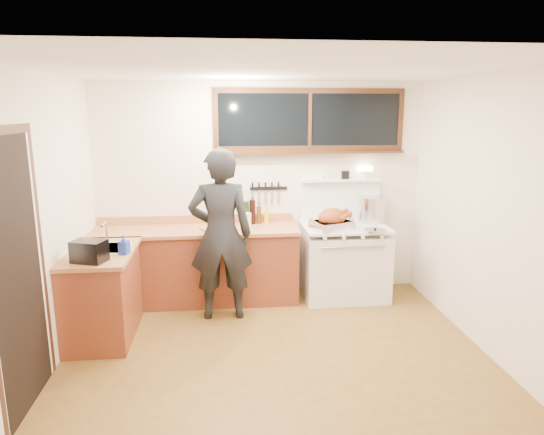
{
  "coord_description": "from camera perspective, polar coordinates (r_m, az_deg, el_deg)",
  "views": [
    {
      "loc": [
        -0.47,
        -4.15,
        2.28
      ],
      "look_at": [
        0.05,
        0.85,
        1.15
      ],
      "focal_mm": 32.0,
      "sensor_mm": 36.0,
      "label": 1
    }
  ],
  "objects": [
    {
      "name": "man",
      "position": [
        5.28,
        -6.05,
        -2.04
      ],
      "size": [
        0.69,
        0.46,
        1.89
      ],
      "color": "black",
      "rests_on": "ground"
    },
    {
      "name": "stockpot",
      "position": [
        6.16,
        11.71,
        0.96
      ],
      "size": [
        0.4,
        0.4,
        0.32
      ],
      "color": "silver",
      "rests_on": "vintage_stove"
    },
    {
      "name": "sink_unit",
      "position": [
        5.2,
        -19.2,
        -4.05
      ],
      "size": [
        0.5,
        0.45,
        0.37
      ],
      "color": "white",
      "rests_on": "counter_left"
    },
    {
      "name": "soap_bottle",
      "position": [
        4.91,
        -17.02,
        -3.06
      ],
      "size": [
        0.11,
        0.11,
        0.19
      ],
      "color": "#253EBA",
      "rests_on": "counter_left"
    },
    {
      "name": "pot_lid",
      "position": [
        5.7,
        12.04,
        -1.5
      ],
      "size": [
        0.28,
        0.28,
        0.04
      ],
      "color": "silver",
      "rests_on": "vintage_stove"
    },
    {
      "name": "toaster",
      "position": [
        4.77,
        -20.7,
        -3.73
      ],
      "size": [
        0.34,
        0.29,
        0.2
      ],
      "color": "black",
      "rests_on": "counter_left"
    },
    {
      "name": "counter_back",
      "position": [
        5.9,
        -8.89,
        -5.52
      ],
      "size": [
        2.44,
        0.64,
        1.0
      ],
      "color": "maroon",
      "rests_on": "ground"
    },
    {
      "name": "ground_plane",
      "position": [
        4.76,
        0.48,
        -16.08
      ],
      "size": [
        4.0,
        3.5,
        0.02
      ],
      "primitive_type": "cube",
      "color": "brown"
    },
    {
      "name": "pitcher",
      "position": [
        5.85,
        -2.86,
        -0.2
      ],
      "size": [
        0.1,
        0.1,
        0.16
      ],
      "color": "white",
      "rests_on": "counter_back"
    },
    {
      "name": "coffee_tin",
      "position": [
        5.91,
        -2.9,
        -0.2
      ],
      "size": [
        0.11,
        0.1,
        0.13
      ],
      "color": "maroon",
      "rests_on": "counter_back"
    },
    {
      "name": "vintage_stove",
      "position": [
        6.03,
        8.5,
        -4.97
      ],
      "size": [
        1.02,
        0.74,
        1.58
      ],
      "color": "white",
      "rests_on": "ground"
    },
    {
      "name": "knife_strip",
      "position": [
        5.98,
        -0.56,
        3.36
      ],
      "size": [
        0.46,
        0.03,
        0.28
      ],
      "color": "black",
      "rests_on": "room_shell"
    },
    {
      "name": "counter_left",
      "position": [
        5.26,
        -19.28,
        -8.42
      ],
      "size": [
        0.64,
        1.09,
        0.9
      ],
      "color": "maroon",
      "rests_on": "ground"
    },
    {
      "name": "room_shell",
      "position": [
        4.22,
        0.52,
        4.09
      ],
      "size": [
        4.1,
        3.6,
        2.65
      ],
      "color": "white",
      "rests_on": "ground"
    },
    {
      "name": "bottle_cluster",
      "position": [
        5.92,
        -2.12,
        0.49
      ],
      "size": [
        0.31,
        0.07,
        0.3
      ],
      "color": "black",
      "rests_on": "counter_back"
    },
    {
      "name": "back_window",
      "position": [
        5.97,
        4.47,
        10.56
      ],
      "size": [
        2.32,
        0.13,
        0.77
      ],
      "color": "black",
      "rests_on": "room_shell"
    },
    {
      "name": "cutting_board",
      "position": [
        5.69,
        -6.47,
        -0.9
      ],
      "size": [
        0.42,
        0.38,
        0.13
      ],
      "color": "#AF7245",
      "rests_on": "counter_back"
    },
    {
      "name": "left_doorway",
      "position": [
        4.08,
        -27.65,
        -5.82
      ],
      "size": [
        0.02,
        1.04,
        2.17
      ],
      "color": "black",
      "rests_on": "ground"
    },
    {
      "name": "saucepan",
      "position": [
        6.09,
        8.27,
        -0.02
      ],
      "size": [
        0.18,
        0.27,
        0.11
      ],
      "color": "silver",
      "rests_on": "vintage_stove"
    },
    {
      "name": "roast_turkey",
      "position": [
        5.71,
        7.12,
        -0.35
      ],
      "size": [
        0.53,
        0.47,
        0.25
      ],
      "color": "silver",
      "rests_on": "vintage_stove"
    }
  ]
}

